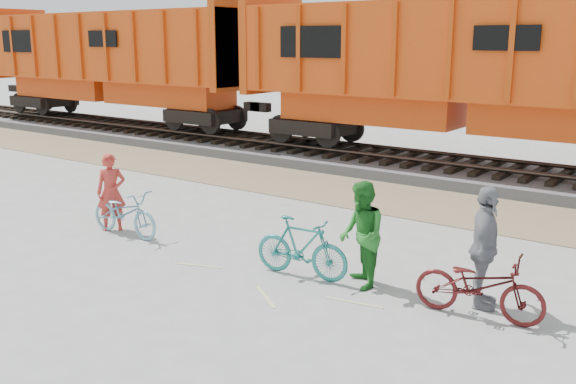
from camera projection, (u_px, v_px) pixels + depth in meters
name	position (u px, v px, depth m)	size (l,w,h in m)	color
ground	(272.00, 264.00, 11.11)	(120.00, 120.00, 0.00)	#9E9E99
gravel_strip	(411.00, 201.00, 15.44)	(120.00, 3.00, 0.02)	#8B7356
ballast_bed	(465.00, 172.00, 18.16)	(120.00, 4.00, 0.30)	slate
track	(466.00, 161.00, 18.08)	(120.00, 2.60, 0.24)	black
hopper_car_left	(113.00, 60.00, 26.10)	(14.00, 3.13, 4.65)	black
hopper_car_center	(471.00, 70.00, 17.51)	(14.00, 3.13, 4.65)	black
bicycle_blue	(125.00, 213.00, 12.68)	(0.61, 1.76, 0.93)	#74AFC3
bicycle_teal	(301.00, 247.00, 10.44)	(0.47, 1.67, 1.00)	#207974
bicycle_maroon	(479.00, 286.00, 8.89)	(0.63, 1.80, 0.94)	#4A1212
person_solo	(111.00, 192.00, 12.97)	(0.58, 0.38, 1.58)	#BC3329
person_man	(362.00, 235.00, 9.94)	(0.82, 0.64, 1.69)	#217023
person_woman	(484.00, 248.00, 9.16)	(1.06, 0.44, 1.80)	gray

